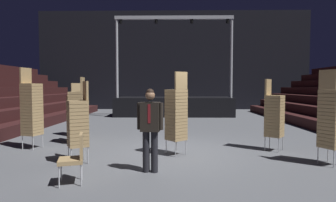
# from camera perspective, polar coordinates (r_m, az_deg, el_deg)

# --- Properties ---
(ground_plane) EXTENTS (22.00, 30.00, 0.10)m
(ground_plane) POSITION_cam_1_polar(r_m,az_deg,el_deg) (7.85, 1.61, -10.89)
(ground_plane) COLOR #515459
(arena_end_wall) EXTENTS (22.00, 0.30, 8.00)m
(arena_end_wall) POSITION_cam_1_polar(r_m,az_deg,el_deg) (22.73, 1.14, 8.42)
(arena_end_wall) COLOR black
(arena_end_wall) RESTS_ON ground_plane
(stage_riser) EXTENTS (7.34, 2.77, 6.03)m
(stage_riser) POSITION_cam_1_polar(r_m,az_deg,el_deg) (17.65, 1.21, -0.78)
(stage_riser) COLOR black
(stage_riser) RESTS_ON ground_plane
(man_with_tie) EXTENTS (0.57, 0.27, 1.79)m
(man_with_tie) POSITION_cam_1_polar(r_m,az_deg,el_deg) (5.87, -3.73, -4.99)
(man_with_tie) COLOR black
(man_with_tie) RESTS_ON ground_plane
(chair_stack_front_left) EXTENTS (0.62, 0.62, 2.05)m
(chair_stack_front_left) POSITION_cam_1_polar(r_m,az_deg,el_deg) (8.44, 21.17, -2.70)
(chair_stack_front_left) COLOR #B2B5BA
(chair_stack_front_left) RESTS_ON ground_plane
(chair_stack_front_right) EXTENTS (0.62, 0.62, 1.96)m
(chair_stack_front_right) POSITION_cam_1_polar(r_m,az_deg,el_deg) (10.85, -18.80, -1.67)
(chair_stack_front_right) COLOR #B2B5BA
(chair_stack_front_right) RESTS_ON ground_plane
(chair_stack_mid_left) EXTENTS (0.60, 0.60, 1.96)m
(chair_stack_mid_left) POSITION_cam_1_polar(r_m,az_deg,el_deg) (6.91, -18.17, -4.20)
(chair_stack_mid_left) COLOR #B2B5BA
(chair_stack_mid_left) RESTS_ON ground_plane
(chair_stack_mid_right) EXTENTS (0.48, 0.48, 2.14)m
(chair_stack_mid_right) POSITION_cam_1_polar(r_m,az_deg,el_deg) (9.31, -18.35, -1.88)
(chair_stack_mid_right) COLOR #B2B5BA
(chair_stack_mid_right) RESTS_ON ground_plane
(chair_stack_mid_centre) EXTENTS (0.62, 0.62, 2.22)m
(chair_stack_mid_centre) POSITION_cam_1_polar(r_m,az_deg,el_deg) (7.35, 1.73, -2.65)
(chair_stack_mid_centre) COLOR #B2B5BA
(chair_stack_mid_centre) RESTS_ON ground_plane
(chair_stack_rear_left) EXTENTS (0.55, 0.55, 2.39)m
(chair_stack_rear_left) POSITION_cam_1_polar(r_m,az_deg,el_deg) (9.04, -26.44, -1.37)
(chair_stack_rear_left) COLOR #B2B5BA
(chair_stack_rear_left) RESTS_ON ground_plane
(chair_stack_rear_right) EXTENTS (0.59, 0.59, 2.22)m
(chair_stack_rear_right) POSITION_cam_1_polar(r_m,az_deg,el_deg) (7.45, 30.84, -2.99)
(chair_stack_rear_right) COLOR #B2B5BA
(chair_stack_rear_right) RESTS_ON ground_plane
(loose_chair_near_man) EXTENTS (0.55, 0.55, 0.95)m
(loose_chair_near_man) POSITION_cam_1_polar(r_m,az_deg,el_deg) (5.56, -18.81, -10.66)
(loose_chair_near_man) COLOR #B2B5BA
(loose_chair_near_man) RESTS_ON ground_plane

